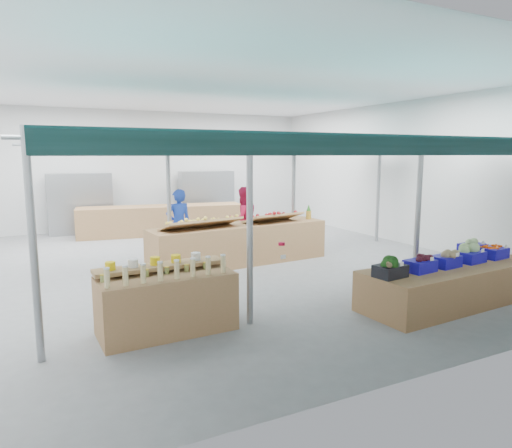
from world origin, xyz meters
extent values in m
plane|color=slate|center=(0.00, 0.00, 0.00)|extent=(13.00, 13.00, 0.00)
plane|color=silver|center=(0.00, 0.00, 4.20)|extent=(13.00, 13.00, 0.00)
plane|color=silver|center=(0.00, 6.50, 2.10)|extent=(12.00, 0.00, 12.00)
plane|color=silver|center=(6.00, 0.00, 2.10)|extent=(0.00, 13.00, 13.00)
cylinder|color=gray|center=(-4.00, -4.00, 1.50)|extent=(0.10, 0.10, 3.00)
cylinder|color=gray|center=(-4.00, 0.50, 1.50)|extent=(0.10, 0.10, 3.00)
cylinder|color=gray|center=(-1.00, -4.00, 1.50)|extent=(0.10, 0.10, 3.00)
cylinder|color=gray|center=(-1.00, 0.50, 1.50)|extent=(0.10, 0.10, 3.00)
cylinder|color=gray|center=(2.50, -4.00, 1.50)|extent=(0.10, 0.10, 3.00)
cylinder|color=gray|center=(2.50, 0.50, 1.50)|extent=(0.10, 0.10, 3.00)
cylinder|color=gray|center=(5.50, 0.50, 1.50)|extent=(0.10, 0.10, 3.00)
cylinder|color=gray|center=(0.75, -4.00, 2.85)|extent=(10.00, 0.06, 0.06)
cylinder|color=gray|center=(0.75, 0.50, 2.85)|extent=(10.00, 0.06, 0.06)
cube|color=black|center=(0.75, -4.65, 2.78)|extent=(9.50, 1.28, 0.30)
cube|color=black|center=(0.75, -3.35, 2.78)|extent=(9.50, 1.28, 0.30)
cube|color=black|center=(0.75, -0.15, 2.78)|extent=(9.50, 1.28, 0.30)
cube|color=black|center=(0.75, 1.15, 2.78)|extent=(9.50, 1.28, 0.30)
cube|color=#B23F33|center=(-2.50, 6.00, 1.00)|extent=(2.00, 0.50, 2.00)
cube|color=#B23F33|center=(2.00, 6.00, 1.00)|extent=(2.00, 0.50, 2.00)
cube|color=olive|center=(-2.26, -3.76, 0.44)|extent=(2.01, 0.95, 0.88)
cube|color=#997247|center=(-2.27, -3.48, 0.96)|extent=(2.00, 0.46, 0.06)
cube|color=olive|center=(2.65, -4.72, 0.35)|extent=(3.65, 1.42, 0.70)
cube|color=olive|center=(0.54, -0.23, 0.48)|extent=(4.55, 1.44, 0.96)
cube|color=olive|center=(-0.11, 4.66, 0.48)|extent=(5.44, 1.86, 0.96)
cube|color=#160FA9|center=(4.17, -4.74, 0.32)|extent=(0.64, 0.56, 0.64)
imported|color=#1835A0|center=(-0.66, 0.87, 0.89)|extent=(0.69, 0.48, 1.79)
imported|color=#BC1740|center=(1.14, 0.87, 0.89)|extent=(0.92, 0.75, 1.79)
cube|color=black|center=(1.11, -4.82, 0.80)|extent=(0.54, 0.41, 0.20)
cube|color=white|center=(1.14, -5.03, 0.96)|extent=(0.08, 0.02, 0.06)
cube|color=#160FA9|center=(1.80, -4.77, 0.80)|extent=(0.54, 0.41, 0.20)
cube|color=white|center=(1.83, -4.99, 0.96)|extent=(0.08, 0.02, 0.06)
cube|color=#160FA9|center=(2.45, -4.73, 0.80)|extent=(0.54, 0.41, 0.20)
cube|color=white|center=(2.48, -4.95, 0.96)|extent=(0.08, 0.02, 0.06)
cube|color=#160FA9|center=(3.15, -4.69, 0.80)|extent=(0.54, 0.41, 0.20)
cube|color=white|center=(3.17, -4.91, 0.96)|extent=(0.08, 0.02, 0.06)
cube|color=#160FA9|center=(3.84, -4.65, 0.80)|extent=(0.54, 0.41, 0.20)
cube|color=white|center=(3.87, -4.86, 0.96)|extent=(0.08, 0.02, 0.06)
sphere|color=brown|center=(0.97, -4.95, 0.94)|extent=(0.09, 0.09, 0.09)
sphere|color=brown|center=(0.92, -4.97, 0.98)|extent=(0.06, 0.06, 0.06)
cylinder|color=red|center=(-0.10, -3.42, 1.10)|extent=(0.12, 0.12, 0.05)
cube|color=white|center=(-0.10, -3.48, 0.88)|extent=(0.10, 0.01, 0.07)
cube|color=#997247|center=(-0.51, -0.43, 1.08)|extent=(1.99, 0.99, 0.26)
cube|color=#997247|center=(1.45, -0.26, 1.08)|extent=(1.59, 0.92, 0.26)
cylinder|color=#8C6019|center=(2.56, -0.17, 1.07)|extent=(0.14, 0.14, 0.22)
cone|color=#26661E|center=(2.56, -0.17, 1.26)|extent=(0.12, 0.12, 0.18)
cube|color=#160FA9|center=(3.81, -4.20, 0.80)|extent=(0.52, 0.37, 0.20)
cube|color=white|center=(3.82, -4.42, 0.96)|extent=(0.08, 0.01, 0.06)
camera|label=1|loc=(-3.99, -10.23, 2.65)|focal=32.00mm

